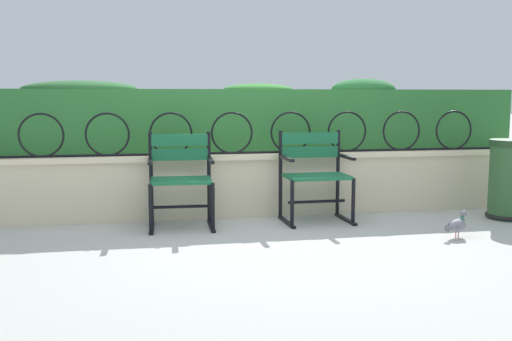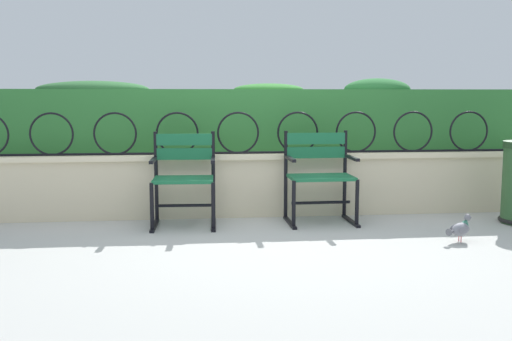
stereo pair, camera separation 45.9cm
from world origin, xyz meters
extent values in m
plane|color=#ADADA8|center=(0.00, 0.00, 0.00)|extent=(60.00, 60.00, 0.00)
cube|color=beige|center=(0.00, 0.97, 0.29)|extent=(6.39, 0.35, 0.58)
cube|color=beige|center=(0.00, 0.97, 0.60)|extent=(6.39, 0.41, 0.05)
cylinder|color=black|center=(0.00, 0.89, 0.64)|extent=(5.87, 0.02, 0.02)
torus|color=black|center=(-1.90, 0.89, 0.84)|extent=(0.42, 0.02, 0.42)
torus|color=black|center=(-1.30, 0.89, 0.84)|extent=(0.42, 0.02, 0.42)
torus|color=black|center=(-0.70, 0.89, 0.84)|extent=(0.42, 0.02, 0.42)
torus|color=black|center=(-0.10, 0.89, 0.84)|extent=(0.42, 0.02, 0.42)
torus|color=black|center=(0.50, 0.89, 0.84)|extent=(0.42, 0.02, 0.42)
torus|color=black|center=(1.10, 0.89, 0.84)|extent=(0.42, 0.02, 0.42)
torus|color=black|center=(1.70, 0.89, 0.84)|extent=(0.42, 0.02, 0.42)
torus|color=black|center=(2.30, 0.89, 0.84)|extent=(0.42, 0.02, 0.42)
cube|color=#2D7033|center=(0.00, 1.45, 0.95)|extent=(6.27, 0.61, 0.64)
ellipsoid|color=#2C6332|center=(-1.58, 1.45, 1.27)|extent=(1.17, 0.55, 0.18)
ellipsoid|color=#2F752C|center=(0.28, 1.45, 1.27)|extent=(0.76, 0.55, 0.13)
ellipsoid|color=#286B31|center=(1.49, 1.45, 1.27)|extent=(0.74, 0.55, 0.25)
cube|color=#19663D|center=(-0.65, 0.31, 0.44)|extent=(0.55, 0.15, 0.03)
cube|color=#19663D|center=(-0.64, 0.45, 0.44)|extent=(0.55, 0.15, 0.03)
cube|color=#19663D|center=(-0.63, 0.59, 0.44)|extent=(0.55, 0.15, 0.03)
cube|color=#19663D|center=(-0.63, 0.69, 0.79)|extent=(0.55, 0.05, 0.11)
cube|color=#19663D|center=(-0.63, 0.69, 0.65)|extent=(0.55, 0.05, 0.11)
cylinder|color=black|center=(-0.36, 0.68, 0.43)|extent=(0.04, 0.04, 0.87)
cylinder|color=black|center=(-0.38, 0.25, 0.22)|extent=(0.04, 0.04, 0.44)
cube|color=black|center=(-0.37, 0.44, 0.01)|extent=(0.06, 0.52, 0.02)
cube|color=black|center=(-0.37, 0.44, 0.62)|extent=(0.05, 0.40, 0.03)
cylinder|color=black|center=(-0.90, 0.70, 0.43)|extent=(0.04, 0.04, 0.87)
cylinder|color=black|center=(-0.92, 0.27, 0.22)|extent=(0.04, 0.04, 0.44)
cube|color=black|center=(-0.91, 0.46, 0.01)|extent=(0.06, 0.52, 0.02)
cube|color=black|center=(-0.91, 0.46, 0.62)|extent=(0.05, 0.40, 0.03)
cylinder|color=black|center=(-0.64, 0.45, 0.20)|extent=(0.52, 0.05, 0.03)
cube|color=#19663D|center=(0.65, 0.33, 0.44)|extent=(0.60, 0.13, 0.03)
cube|color=#19663D|center=(0.65, 0.46, 0.44)|extent=(0.60, 0.13, 0.03)
cube|color=#19663D|center=(0.65, 0.60, 0.44)|extent=(0.60, 0.13, 0.03)
cube|color=#19663D|center=(0.65, 0.70, 0.79)|extent=(0.59, 0.04, 0.11)
cube|color=#19663D|center=(0.65, 0.70, 0.65)|extent=(0.59, 0.04, 0.11)
cylinder|color=black|center=(0.94, 0.71, 0.43)|extent=(0.04, 0.04, 0.87)
cylinder|color=black|center=(0.95, 0.28, 0.22)|extent=(0.04, 0.04, 0.44)
cube|color=black|center=(0.95, 0.47, 0.01)|extent=(0.05, 0.52, 0.02)
cube|color=black|center=(0.95, 0.47, 0.62)|extent=(0.04, 0.40, 0.03)
cylinder|color=black|center=(0.35, 0.70, 0.43)|extent=(0.04, 0.04, 0.87)
cylinder|color=black|center=(0.36, 0.27, 0.22)|extent=(0.04, 0.04, 0.44)
cube|color=black|center=(0.35, 0.46, 0.01)|extent=(0.05, 0.52, 0.02)
cube|color=black|center=(0.35, 0.46, 0.62)|extent=(0.04, 0.40, 0.03)
cylinder|color=black|center=(0.65, 0.46, 0.20)|extent=(0.56, 0.04, 0.03)
ellipsoid|color=gray|center=(1.64, -0.38, 0.11)|extent=(0.21, 0.18, 0.11)
cylinder|color=#2D6B56|center=(1.70, -0.35, 0.14)|extent=(0.07, 0.07, 0.06)
sphere|color=slate|center=(1.72, -0.34, 0.20)|extent=(0.06, 0.06, 0.06)
cone|color=black|center=(1.75, -0.32, 0.19)|extent=(0.03, 0.02, 0.01)
cone|color=#595960|center=(1.54, -0.44, 0.10)|extent=(0.10, 0.09, 0.06)
ellipsoid|color=slate|center=(1.62, -0.35, 0.11)|extent=(0.13, 0.09, 0.07)
ellipsoid|color=slate|center=(1.66, -0.43, 0.11)|extent=(0.13, 0.09, 0.07)
cylinder|color=#C6515B|center=(1.64, -0.36, 0.03)|extent=(0.01, 0.01, 0.05)
cylinder|color=#C6515B|center=(1.64, -0.40, 0.03)|extent=(0.01, 0.01, 0.05)
cylinder|color=#2D562D|center=(2.56, 0.25, 0.36)|extent=(0.40, 0.40, 0.72)
cylinder|color=#203C20|center=(2.56, 0.25, 0.75)|extent=(0.42, 0.42, 0.06)
torus|color=black|center=(2.56, 0.25, 0.03)|extent=(0.44, 0.44, 0.04)
camera|label=1|loc=(-1.02, -4.95, 1.21)|focal=41.92mm
camera|label=2|loc=(-0.57, -5.02, 1.21)|focal=41.92mm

